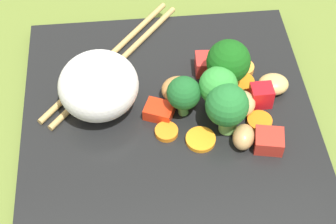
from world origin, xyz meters
The scene contains 21 objects.
ground_plane centered at (0.00, 0.00, -1.00)cm, with size 110.00×110.00×2.00cm, color olive.
square_plate centered at (0.00, 0.00, 0.68)cm, with size 28.26×28.26×1.35cm, color black.
rice_mound centered at (1.86, 6.38, 4.49)cm, with size 7.31×7.60×6.27cm, color white.
broccoli_floret_0 centered at (-0.32, -4.65, 4.51)cm, with size 3.70×3.70×5.19cm.
broccoli_floret_1 centered at (-0.41, -1.40, 4.11)cm, with size 3.24×3.24×4.53cm.
broccoli_floret_2 centered at (-2.30, -5.02, 4.32)cm, with size 4.04×4.04×5.31cm.
broccoli_floret_3 centered at (2.41, -6.13, 5.04)cm, with size 4.27×4.27×6.08cm.
carrot_slice_0 centered at (-2.50, -8.37, 1.66)cm, with size 2.40×2.40×0.62cm, color orange.
carrot_slice_1 centered at (4.50, -8.46, 1.72)cm, with size 2.28×2.28×0.73cm, color orange.
carrot_slice_2 centered at (-3.65, -2.43, 1.58)cm, with size 2.81×2.81×0.44cm, color orange.
carrot_slice_3 centered at (2.50, -7.93, 1.74)cm, with size 2.35×2.35×0.77cm, color orange.
carrot_slice_4 centered at (-2.30, 0.58, 1.61)cm, with size 2.20×2.20×0.52cm, color orange.
pepper_chunk_0 centered at (0.39, 0.94, 1.98)cm, with size 2.68×2.12×1.25cm, color red.
pepper_chunk_1 centered at (-5.17, -8.48, 2.16)cm, with size 2.60×2.37×1.60cm, color red.
pepper_chunk_2 centered at (0.23, -9.08, 2.48)cm, with size 2.11×1.80×2.25cm, color red.
pepper_chunk_3 centered at (5.13, -4.46, 2.30)cm, with size 2.30×1.76×1.89cm, color red.
chicken_piece_0 centered at (-4.51, -6.24, 2.35)cm, with size 2.68×2.00×1.99cm, color tan.
chicken_piece_1 centered at (1.49, -10.78, 2.21)cm, with size 3.05×2.60×1.70cm, color tan.
chicken_piece_2 centered at (1.93, -1.33, 2.43)cm, with size 3.51×3.31×2.15cm, color #C18546.
chicken_piece_3 centered at (-0.72, -6.91, 2.47)cm, with size 2.91×2.71×2.23cm, color tan.
chopstick_pair centered at (7.74, 4.78, 1.66)cm, with size 16.46×15.60×0.61cm.
Camera 1 is at (-32.38, 5.08, 42.17)cm, focal length 57.64 mm.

